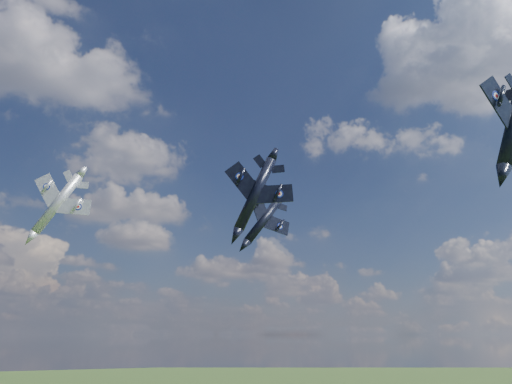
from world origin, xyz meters
name	(u,v)px	position (x,y,z in m)	size (l,w,h in m)	color
jet_lead_navy	(255,194)	(-3.88, 9.53, 81.63)	(10.62, 14.81, 3.06)	black
jet_high_navy	(264,219)	(8.48, 33.97, 84.32)	(11.87, 16.55, 3.42)	black
jet_left_silver	(57,204)	(-28.34, 22.96, 80.92)	(9.64, 13.44, 2.78)	#9CA0A6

